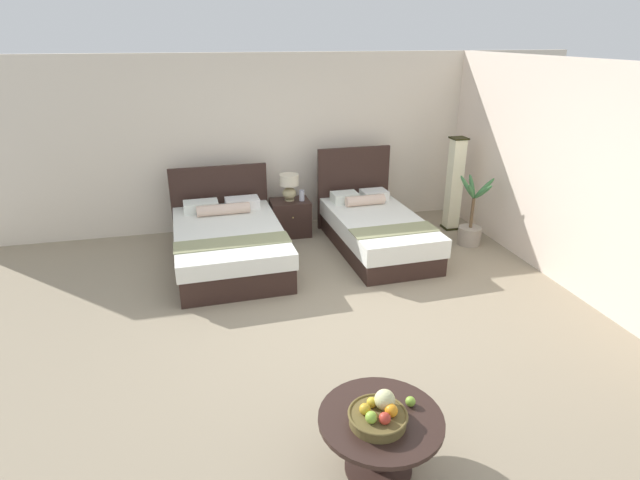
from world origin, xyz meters
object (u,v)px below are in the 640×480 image
(floor_lamp_corner, at_px, (454,184))
(coffee_table, at_px, (380,431))
(bed_near_corner, at_px, (375,229))
(bed_near_window, at_px, (229,242))
(nightstand, at_px, (290,218))
(table_lamp, at_px, (289,185))
(vase, at_px, (302,195))
(fruit_bowl, at_px, (379,414))
(loose_apple, at_px, (410,401))
(potted_palm, at_px, (470,227))

(floor_lamp_corner, bearing_deg, coffee_table, -122.69)
(bed_near_corner, bearing_deg, bed_near_window, -179.69)
(floor_lamp_corner, bearing_deg, bed_near_window, -172.20)
(bed_near_window, relative_size, floor_lamp_corner, 1.55)
(bed_near_corner, height_order, coffee_table, bed_near_corner)
(nightstand, relative_size, table_lamp, 1.46)
(floor_lamp_corner, bearing_deg, vase, 172.89)
(fruit_bowl, bearing_deg, loose_apple, 20.63)
(bed_near_window, xyz_separation_m, table_lamp, (0.98, 0.83, 0.48))
(bed_near_window, bearing_deg, nightstand, 39.46)
(table_lamp, bearing_deg, nightstand, -90.00)
(bed_near_corner, bearing_deg, fruit_bowl, -109.22)
(nightstand, distance_m, fruit_bowl, 4.65)
(coffee_table, height_order, floor_lamp_corner, floor_lamp_corner)
(bed_near_window, distance_m, nightstand, 1.27)
(loose_apple, distance_m, potted_palm, 4.33)
(bed_near_window, bearing_deg, bed_near_corner, 0.31)
(loose_apple, bearing_deg, fruit_bowl, -159.37)
(loose_apple, bearing_deg, potted_palm, 55.20)
(bed_near_corner, bearing_deg, vase, 140.06)
(table_lamp, xyz_separation_m, fruit_bowl, (-0.26, -4.65, -0.25))
(bed_near_window, distance_m, floor_lamp_corner, 3.55)
(floor_lamp_corner, bearing_deg, table_lamp, 172.04)
(table_lamp, bearing_deg, fruit_bowl, -93.17)
(vase, relative_size, loose_apple, 2.29)
(fruit_bowl, bearing_deg, vase, 84.63)
(table_lamp, bearing_deg, vase, -18.98)
(table_lamp, bearing_deg, potted_palm, -22.07)
(potted_palm, bearing_deg, table_lamp, 157.93)
(potted_palm, bearing_deg, loose_apple, -124.80)
(loose_apple, height_order, floor_lamp_corner, floor_lamp_corner)
(vase, relative_size, floor_lamp_corner, 0.11)
(table_lamp, relative_size, fruit_bowl, 0.99)
(bed_near_corner, relative_size, fruit_bowl, 5.43)
(nightstand, relative_size, floor_lamp_corner, 0.40)
(nightstand, height_order, coffee_table, nightstand)
(coffee_table, bearing_deg, fruit_bowl, -128.91)
(table_lamp, bearing_deg, coffee_table, -92.76)
(table_lamp, distance_m, loose_apple, 4.56)
(vase, height_order, floor_lamp_corner, floor_lamp_corner)
(table_lamp, height_order, vase, table_lamp)
(vase, bearing_deg, nightstand, 167.09)
(fruit_bowl, xyz_separation_m, floor_lamp_corner, (2.77, 4.30, 0.19))
(bed_near_window, bearing_deg, vase, 33.61)
(nightstand, relative_size, potted_palm, 0.57)
(bed_near_window, distance_m, loose_apple, 3.86)
(bed_near_window, xyz_separation_m, loose_apple, (1.00, -3.72, 0.21))
(bed_near_corner, relative_size, loose_apple, 30.79)
(vase, bearing_deg, floor_lamp_corner, -7.11)
(table_lamp, distance_m, floor_lamp_corner, 2.54)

